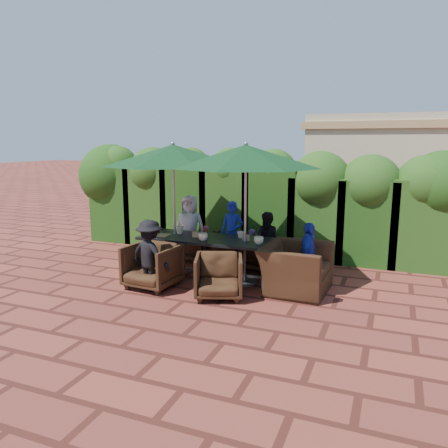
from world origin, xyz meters
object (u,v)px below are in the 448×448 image
at_px(chair_far_mid, 227,248).
at_px(chair_end_right, 296,260).
at_px(umbrella_left, 173,155).
at_px(umbrella_right, 246,157).
at_px(chair_far_right, 262,252).
at_px(chair_near_left, 152,264).
at_px(chair_far_left, 195,244).
at_px(chair_near_right, 219,274).
at_px(dining_table, 208,242).

bearing_deg(chair_far_mid, chair_end_right, 151.45).
height_order(umbrella_left, chair_far_mid, umbrella_left).
distance_m(chair_far_mid, chair_end_right, 1.90).
bearing_deg(umbrella_left, umbrella_right, -4.54).
xyz_separation_m(chair_far_right, chair_near_left, (-1.43, -1.69, 0.06)).
bearing_deg(chair_far_right, chair_far_left, 7.76).
bearing_deg(umbrella_left, chair_near_left, -87.26).
bearing_deg(chair_far_mid, chair_near_right, 110.23).
bearing_deg(chair_near_left, umbrella_right, 34.72).
xyz_separation_m(chair_far_right, chair_near_right, (-0.20, -1.72, 0.03)).
distance_m(dining_table, chair_far_mid, 0.94).
xyz_separation_m(dining_table, chair_far_left, (-0.75, 1.00, -0.33)).
distance_m(umbrella_right, chair_far_left, 2.60).
distance_m(chair_far_left, chair_end_right, 2.64).
xyz_separation_m(chair_far_mid, chair_far_right, (0.74, -0.04, -0.01)).
distance_m(dining_table, chair_near_left, 1.11).
bearing_deg(chair_far_mid, chair_far_right, -179.70).
xyz_separation_m(umbrella_left, chair_far_left, (-0.04, 0.94, -1.87)).
height_order(dining_table, umbrella_left, umbrella_left).
distance_m(umbrella_left, chair_near_left, 2.01).
xyz_separation_m(chair_near_left, chair_end_right, (2.31, 0.73, 0.11)).
xyz_separation_m(dining_table, umbrella_left, (-0.71, 0.06, 1.54)).
relative_size(dining_table, chair_far_left, 3.62).
bearing_deg(chair_far_mid, umbrella_right, 129.78).
bearing_deg(chair_near_right, chair_far_right, 63.10).
relative_size(dining_table, chair_end_right, 2.09).
bearing_deg(umbrella_right, umbrella_left, 175.46).
distance_m(dining_table, chair_far_right, 1.19).
height_order(umbrella_right, chair_far_right, umbrella_right).
bearing_deg(chair_far_right, dining_table, 61.57).
bearing_deg(chair_far_mid, umbrella_left, 51.24).
bearing_deg(chair_near_left, umbrella_left, 97.95).
xyz_separation_m(chair_far_mid, chair_near_left, (-0.70, -1.73, 0.05)).
bearing_deg(umbrella_right, dining_table, 175.72).
height_order(chair_far_left, chair_end_right, chair_end_right).
xyz_separation_m(chair_far_right, chair_end_right, (0.87, -0.96, 0.17)).
bearing_deg(chair_end_right, chair_far_mid, 60.57).
relative_size(chair_far_right, chair_end_right, 0.59).
bearing_deg(chair_far_mid, chair_far_left, -5.64).
relative_size(umbrella_right, chair_far_mid, 3.55).
distance_m(chair_far_left, chair_near_left, 1.85).
relative_size(umbrella_right, chair_far_left, 3.72).
bearing_deg(dining_table, chair_far_right, 47.86).
height_order(chair_near_left, chair_end_right, chair_end_right).
xyz_separation_m(chair_near_right, chair_end_right, (1.07, 0.77, 0.14)).
distance_m(umbrella_left, chair_far_left, 2.09).
xyz_separation_m(chair_far_mid, chair_end_right, (1.61, -1.00, 0.16)).
relative_size(umbrella_right, chair_near_left, 3.10).
xyz_separation_m(dining_table, chair_near_left, (-0.67, -0.84, -0.26)).
distance_m(chair_far_mid, chair_near_right, 1.84).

